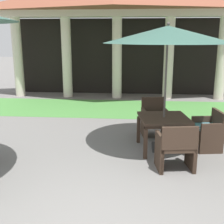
{
  "coord_description": "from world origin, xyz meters",
  "views": [
    {
      "loc": [
        0.76,
        -3.1,
        2.31
      ],
      "look_at": [
        0.29,
        2.36,
        0.88
      ],
      "focal_mm": 46.87,
      "sensor_mm": 36.0,
      "label": 1
    }
  ],
  "objects_px": {
    "patio_table_near_foreground": "(164,121)",
    "patio_chair_near_foreground_south": "(176,147)",
    "patio_chair_near_foreground_north": "(154,118)",
    "patio_umbrella_near_foreground": "(168,36)",
    "patio_chair_near_foreground_east": "(209,130)"
  },
  "relations": [
    {
      "from": "patio_table_near_foreground",
      "to": "patio_chair_near_foreground_south",
      "type": "height_order",
      "value": "patio_chair_near_foreground_south"
    },
    {
      "from": "patio_table_near_foreground",
      "to": "patio_chair_near_foreground_south",
      "type": "distance_m",
      "value": 0.98
    },
    {
      "from": "patio_table_near_foreground",
      "to": "patio_umbrella_near_foreground",
      "type": "height_order",
      "value": "patio_umbrella_near_foreground"
    },
    {
      "from": "patio_umbrella_near_foreground",
      "to": "patio_table_near_foreground",
      "type": "bearing_deg",
      "value": 63.43
    },
    {
      "from": "patio_table_near_foreground",
      "to": "patio_chair_near_foreground_south",
      "type": "bearing_deg",
      "value": -81.65
    },
    {
      "from": "patio_chair_near_foreground_east",
      "to": "patio_chair_near_foreground_north",
      "type": "bearing_deg",
      "value": 44.85
    },
    {
      "from": "patio_chair_near_foreground_north",
      "to": "patio_chair_near_foreground_east",
      "type": "bearing_deg",
      "value": 134.85
    },
    {
      "from": "patio_chair_near_foreground_south",
      "to": "patio_chair_near_foreground_east",
      "type": "distance_m",
      "value": 1.36
    },
    {
      "from": "patio_table_near_foreground",
      "to": "patio_chair_near_foreground_north",
      "type": "height_order",
      "value": "patio_chair_near_foreground_north"
    },
    {
      "from": "patio_umbrella_near_foreground",
      "to": "patio_chair_near_foreground_east",
      "type": "xyz_separation_m",
      "value": [
        0.95,
        0.14,
        -1.92
      ]
    },
    {
      "from": "patio_chair_near_foreground_north",
      "to": "patio_chair_near_foreground_south",
      "type": "bearing_deg",
      "value": 90.0
    },
    {
      "from": "patio_chair_near_foreground_south",
      "to": "patio_chair_near_foreground_north",
      "type": "bearing_deg",
      "value": 90.0
    },
    {
      "from": "patio_chair_near_foreground_south",
      "to": "patio_table_near_foreground",
      "type": "bearing_deg",
      "value": 90.0
    },
    {
      "from": "patio_umbrella_near_foreground",
      "to": "patio_chair_near_foreground_north",
      "type": "bearing_deg",
      "value": 98.35
    },
    {
      "from": "patio_chair_near_foreground_north",
      "to": "patio_umbrella_near_foreground",
      "type": "bearing_deg",
      "value": 90.0
    }
  ]
}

